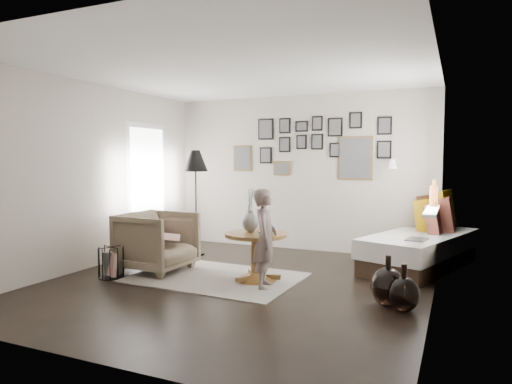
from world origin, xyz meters
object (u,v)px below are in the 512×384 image
at_px(daybed, 421,243).
at_px(demijohn_small, 403,294).
at_px(pedestal_table, 256,259).
at_px(floor_lamp, 196,165).
at_px(vase, 251,219).
at_px(demijohn_large, 388,287).
at_px(magazine_basket, 111,262).
at_px(child, 265,239).
at_px(armchair, 157,242).

distance_m(daybed, demijohn_small, 2.15).
distance_m(pedestal_table, floor_lamp, 2.18).
xyz_separation_m(daybed, floor_lamp, (-3.35, -0.60, 1.11)).
height_order(floor_lamp, demijohn_small, floor_lamp).
height_order(vase, demijohn_large, vase).
xyz_separation_m(pedestal_table, vase, (-0.08, 0.02, 0.50)).
xyz_separation_m(vase, magazine_basket, (-1.70, -0.63, -0.58)).
xyz_separation_m(vase, demijohn_large, (1.74, -0.38, -0.57)).
bearing_deg(child, floor_lamp, 37.47).
bearing_deg(child, daybed, -55.84).
distance_m(pedestal_table, armchair, 1.45).
height_order(demijohn_small, child, child).
xyz_separation_m(pedestal_table, magazine_basket, (-1.78, -0.61, -0.09)).
relative_size(magazine_basket, child, 0.34).
height_order(armchair, demijohn_large, armchair).
bearing_deg(floor_lamp, pedestal_table, -34.91).
distance_m(vase, magazine_basket, 1.90).
relative_size(armchair, floor_lamp, 0.53).
bearing_deg(child, pedestal_table, 27.33).
bearing_deg(demijohn_small, daybed, 89.94).
height_order(pedestal_table, demijohn_large, pedestal_table).
height_order(demijohn_large, child, child).
distance_m(magazine_basket, demijohn_small, 3.61).
bearing_deg(vase, child, -40.57).
bearing_deg(floor_lamp, child, -36.74).
distance_m(daybed, floor_lamp, 3.58).
bearing_deg(pedestal_table, daybed, 42.22).
distance_m(floor_lamp, magazine_basket, 2.10).
height_order(floor_lamp, demijohn_large, floor_lamp).
relative_size(demijohn_large, child, 0.45).
height_order(magazine_basket, demijohn_large, demijohn_large).
distance_m(vase, demijohn_small, 2.06).
bearing_deg(armchair, daybed, -58.97).
bearing_deg(demijohn_large, child, 175.43).
bearing_deg(magazine_basket, vase, 20.43).
height_order(vase, magazine_basket, vase).
bearing_deg(vase, pedestal_table, -14.04).
bearing_deg(demijohn_small, armchair, 173.07).
bearing_deg(pedestal_table, armchair, -176.75).
xyz_separation_m(vase, floor_lamp, (-1.44, 1.04, 0.67)).
distance_m(demijohn_large, demijohn_small, 0.21).
bearing_deg(vase, floor_lamp, 144.14).
bearing_deg(demijohn_small, child, 171.66).
relative_size(floor_lamp, demijohn_small, 3.44).
height_order(vase, demijohn_small, vase).
xyz_separation_m(pedestal_table, daybed, (1.83, 1.66, 0.05)).
height_order(pedestal_table, demijohn_small, pedestal_table).
height_order(floor_lamp, magazine_basket, floor_lamp).
distance_m(vase, floor_lamp, 1.89).
xyz_separation_m(demijohn_large, demijohn_small, (0.17, -0.12, -0.02)).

